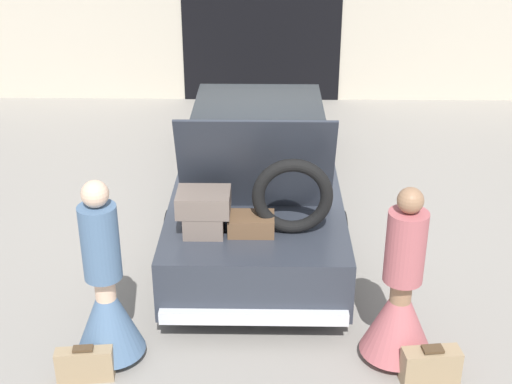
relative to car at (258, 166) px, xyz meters
The scene contains 7 objects.
ground_plane 0.59m from the car, 75.86° to the left, with size 40.00×40.00×0.00m, color gray.
garage_wall_back 4.58m from the car, 89.98° to the left, with size 12.00×0.14×2.80m.
car is the anchor object (origin of this frame).
person_left 3.21m from the car, 113.18° to the right, with size 0.61×0.61×1.73m.
person_right 3.18m from the car, 66.49° to the right, with size 0.64×0.64×1.67m.
suitcase_beside_left_person 3.58m from the car, 113.61° to the right, with size 0.49×0.19×0.33m.
suitcase_beside_right_person 3.61m from the car, 65.17° to the right, with size 0.51×0.24×0.36m.
Camera 1 is at (0.11, -8.07, 4.08)m, focal length 50.00 mm.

